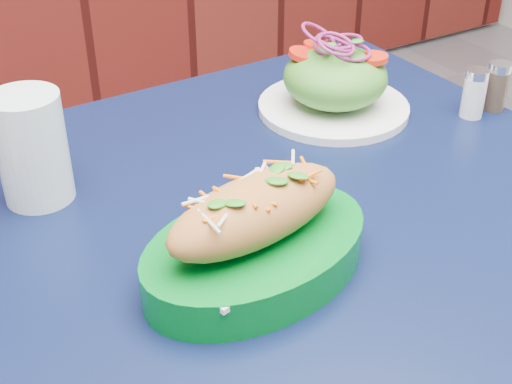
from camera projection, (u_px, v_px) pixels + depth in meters
cafe_table at (305, 264)px, 0.88m from camera, size 0.82×0.82×0.75m
banh_mi_basket at (256, 237)px, 0.71m from camera, size 0.28×0.20×0.12m
salad_plate at (335, 82)px, 1.02m from camera, size 0.22×0.22×0.12m
water_glass at (32, 148)px, 0.81m from camera, size 0.08×0.08×0.13m
salt_shaker at (474, 93)px, 1.01m from camera, size 0.03×0.03×0.07m
pepper_shaker at (497, 86)px, 1.03m from camera, size 0.03×0.03×0.07m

